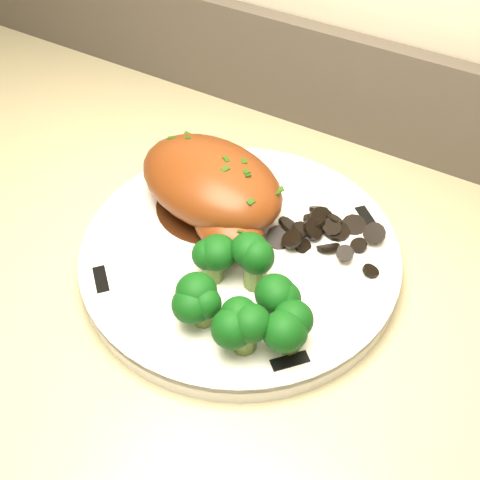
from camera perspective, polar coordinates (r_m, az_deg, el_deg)
The scene contains 9 objects.
plate at distance 0.55m, azimuth 0.00°, elevation -1.41°, with size 0.29×0.29×0.02m, color white.
rim_accent_0 at distance 0.58m, azimuth 11.88°, elevation 2.11°, with size 0.03×0.01×0.00m, color black.
rim_accent_1 at distance 0.63m, azimuth -3.50°, elevation 7.32°, with size 0.03×0.01×0.00m, color black.
rim_accent_2 at distance 0.53m, azimuth -13.05°, elevation -3.67°, with size 0.03×0.01×0.00m, color black.
rim_accent_3 at distance 0.47m, azimuth 4.75°, elevation -11.39°, with size 0.03×0.01×0.00m, color black.
gravy_pool at distance 0.58m, azimuth -2.66°, elevation 3.37°, with size 0.11×0.11×0.00m, color #39190A.
chicken_breast at distance 0.56m, azimuth -2.58°, elevation 5.07°, with size 0.17×0.13×0.06m.
mushroom_pile at distance 0.55m, azimuth 8.41°, elevation 0.00°, with size 0.09×0.07×0.02m.
broccoli_florets at distance 0.48m, azimuth 0.70°, elevation -5.20°, with size 0.12×0.09×0.05m.
Camera 1 is at (-0.00, 1.44, 1.36)m, focal length 45.00 mm.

